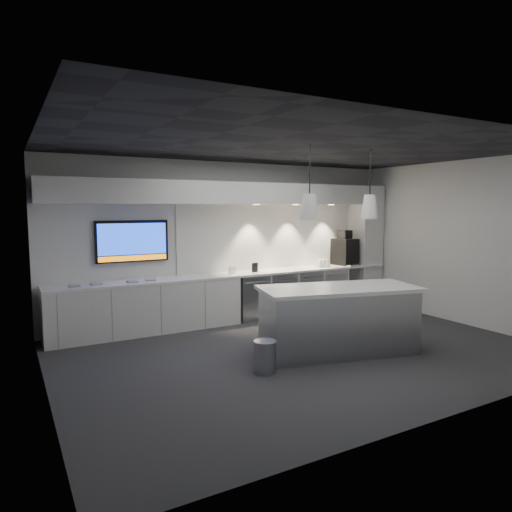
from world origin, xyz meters
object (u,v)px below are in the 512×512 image
wall_tv (132,241)px  island (338,319)px  bin (265,356)px  coffee_machine (345,251)px

wall_tv → island: (2.32, -2.73, -1.06)m
bin → coffee_machine: 4.57m
coffee_machine → island: bearing=-138.1°
wall_tv → bin: 3.36m
wall_tv → island: 3.74m
island → coffee_machine: bearing=62.2°
wall_tv → island: bearing=-49.7°
wall_tv → coffee_machine: 4.54m
island → coffee_machine: 3.39m
wall_tv → coffee_machine: size_ratio=1.67×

